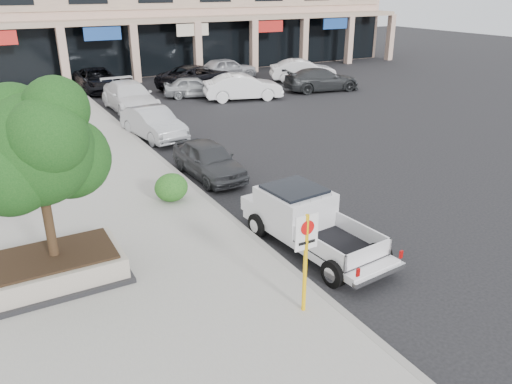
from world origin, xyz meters
TOP-DOWN VIEW (x-y plane):
  - ground at (0.00, 0.00)m, footprint 120.00×120.00m
  - sidewalk at (-5.50, 6.00)m, footprint 8.00×52.00m
  - curb at (-1.55, 6.00)m, footprint 0.20×52.00m
  - strip_mall at (8.00, 33.93)m, footprint 40.55×12.43m
  - planter at (-6.76, 1.17)m, footprint 3.20×2.20m
  - planter_tree at (-6.62, 1.33)m, footprint 2.90×2.55m
  - no_parking_sign at (-2.27, -2.77)m, footprint 0.55×0.09m
  - hedge at (-2.68, 4.33)m, footprint 1.10×0.99m
  - pickup_truck at (-0.35, -0.44)m, footprint 2.27×5.07m
  - curb_car_a at (-0.50, 6.19)m, footprint 1.75×4.02m
  - curb_car_b at (-0.66, 12.20)m, footprint 2.12×4.56m
  - curb_car_c at (-0.04, 18.23)m, footprint 2.32×5.61m
  - curb_car_d at (-0.30, 25.07)m, footprint 2.56×5.50m
  - lot_car_a at (4.65, 19.94)m, footprint 4.21×2.80m
  - lot_car_b at (7.05, 17.73)m, footprint 5.18×2.92m
  - lot_car_c at (13.12, 17.66)m, footprint 5.54×2.99m
  - lot_car_d at (5.97, 22.67)m, footprint 6.50×4.78m
  - lot_car_e at (9.50, 25.05)m, footprint 4.93×2.35m
  - lot_car_f at (14.09, 21.39)m, footprint 5.16×3.48m

SIDE VIEW (x-z plane):
  - ground at x=0.00m, z-range 0.00..0.00m
  - sidewalk at x=-5.50m, z-range 0.00..0.15m
  - curb at x=-1.55m, z-range 0.00..0.15m
  - planter at x=-6.76m, z-range 0.14..0.82m
  - hedge at x=-2.68m, z-range 0.15..1.08m
  - lot_car_a at x=4.65m, z-range 0.00..1.33m
  - curb_car_a at x=-0.50m, z-range 0.00..1.35m
  - curb_car_b at x=-0.66m, z-range 0.00..1.45m
  - curb_car_d at x=-0.30m, z-range 0.00..1.53m
  - lot_car_c at x=13.12m, z-range 0.00..1.53m
  - pickup_truck at x=-0.35m, z-range 0.00..1.55m
  - lot_car_f at x=14.09m, z-range 0.00..1.61m
  - lot_car_b at x=7.05m, z-range 0.00..1.62m
  - curb_car_c at x=-0.04m, z-range 0.00..1.62m
  - lot_car_e at x=9.50m, z-range 0.00..1.63m
  - lot_car_d at x=5.97m, z-range 0.00..1.64m
  - no_parking_sign at x=-2.27m, z-range 0.48..2.78m
  - planter_tree at x=-6.62m, z-range 1.41..5.41m
  - strip_mall at x=8.00m, z-range 0.00..9.50m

